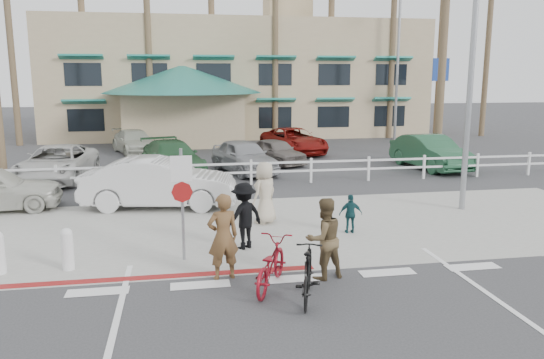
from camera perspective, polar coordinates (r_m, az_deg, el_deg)
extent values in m
plane|color=#333335|center=(10.74, 3.38, -11.82)|extent=(140.00, 140.00, 0.00)
cube|color=#333335|center=(8.99, 6.45, -16.62)|extent=(12.00, 16.00, 0.01)
cube|color=gray|center=(14.90, -0.63, -5.19)|extent=(22.00, 7.00, 0.01)
cube|color=#333335|center=(18.74, -2.63, -1.83)|extent=(40.00, 5.00, 0.01)
cube|color=#333335|center=(28.03, -5.14, 2.42)|extent=(50.00, 16.00, 0.01)
cube|color=maroon|center=(11.61, -12.86, -10.24)|extent=(7.00, 0.25, 0.02)
imported|color=maroon|center=(10.66, -0.18, -9.11)|extent=(1.39, 1.99, 0.99)
imported|color=brown|center=(11.04, -5.29, -6.15)|extent=(0.74, 0.56, 1.83)
imported|color=black|center=(10.11, 3.88, -10.09)|extent=(0.99, 1.82, 1.06)
imported|color=brown|center=(11.10, 5.62, -6.34)|extent=(0.99, 0.86, 1.72)
imported|color=black|center=(12.96, -3.05, -3.93)|extent=(1.23, 1.07, 1.65)
imported|color=#123A3F|center=(14.42, 8.46, -3.68)|extent=(0.65, 0.31, 1.07)
imported|color=#B1A38C|center=(15.14, -0.77, -1.45)|extent=(1.04, 1.00, 1.79)
imported|color=silver|center=(17.39, -11.99, -0.36)|extent=(5.11, 2.42, 1.62)
imported|color=beige|center=(23.09, -22.12, 1.61)|extent=(2.83, 5.35, 1.43)
imported|color=#25512E|center=(23.50, -10.70, 2.36)|extent=(3.24, 5.24, 1.42)
imported|color=#645C56|center=(25.56, 0.44, 3.03)|extent=(2.83, 3.90, 1.23)
imported|color=#235135|center=(25.29, 16.65, 2.83)|extent=(2.18, 4.84, 1.54)
imported|color=beige|center=(30.16, -14.55, 3.94)|extent=(3.09, 4.75, 1.28)
imported|color=maroon|center=(29.24, 2.35, 4.19)|extent=(3.37, 5.41, 1.39)
imported|color=gray|center=(23.30, -3.05, 2.51)|extent=(2.95, 4.61, 1.46)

